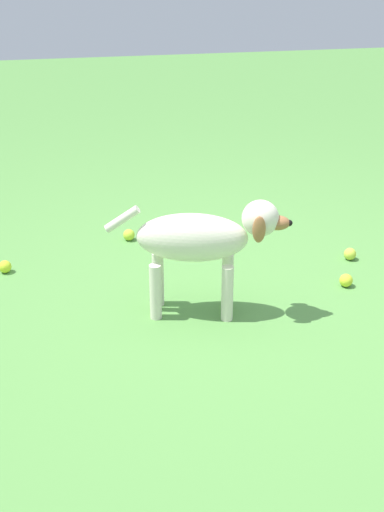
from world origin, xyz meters
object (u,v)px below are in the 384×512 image
object	(u,v)px
tennis_ball_1	(350,254)
tennis_ball_3	(346,280)
tennis_ball_2	(129,235)
dog	(203,240)
tennis_ball_0	(5,267)

from	to	relation	value
tennis_ball_1	tennis_ball_3	distance (m)	0.31
tennis_ball_1	tennis_ball_2	bearing A→B (deg)	-23.14
dog	tennis_ball_0	size ratio (longest dim) A/B	12.20
tennis_ball_3	tennis_ball_2	bearing A→B (deg)	-37.65
tennis_ball_0	tennis_ball_3	bearing A→B (deg)	163.65
tennis_ball_0	tennis_ball_3	xyz separation A→B (m)	(-1.67, 0.49, 0.00)
tennis_ball_0	dog	bearing A→B (deg)	147.10
tennis_ball_0	tennis_ball_2	distance (m)	0.73
dog	tennis_ball_2	xyz separation A→B (m)	(0.24, -0.87, -0.33)
dog	tennis_ball_2	distance (m)	0.96
dog	tennis_ball_2	bearing A→B (deg)	119.56
dog	tennis_ball_2	world-z (taller)	dog
dog	tennis_ball_3	size ratio (longest dim) A/B	12.20
tennis_ball_2	tennis_ball_3	xyz separation A→B (m)	(-0.99, 0.77, 0.00)
dog	tennis_ball_3	distance (m)	0.83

